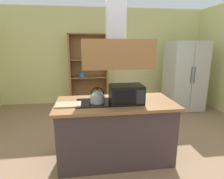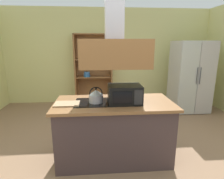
{
  "view_description": "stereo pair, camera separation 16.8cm",
  "coord_description": "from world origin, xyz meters",
  "px_view_note": "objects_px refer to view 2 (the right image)",
  "views": [
    {
      "loc": [
        -0.5,
        -2.53,
        1.72
      ],
      "look_at": [
        -0.1,
        0.35,
        1.0
      ],
      "focal_mm": 29.78,
      "sensor_mm": 36.0,
      "label": 1
    },
    {
      "loc": [
        -0.33,
        -2.55,
        1.72
      ],
      "look_at": [
        -0.1,
        0.35,
        1.0
      ],
      "focal_mm": 29.78,
      "sensor_mm": 36.0,
      "label": 2
    }
  ],
  "objects_px": {
    "refrigerator": "(190,77)",
    "microwave": "(125,94)",
    "kettle": "(96,96)",
    "cutting_board": "(67,104)",
    "dish_cabinet": "(94,73)"
  },
  "relations": [
    {
      "from": "refrigerator",
      "to": "microwave",
      "type": "xyz_separation_m",
      "value": [
        -2.0,
        -2.04,
        0.14
      ]
    },
    {
      "from": "refrigerator",
      "to": "kettle",
      "type": "xyz_separation_m",
      "value": [
        -2.41,
        -1.98,
        0.1
      ]
    },
    {
      "from": "cutting_board",
      "to": "microwave",
      "type": "height_order",
      "value": "microwave"
    },
    {
      "from": "refrigerator",
      "to": "dish_cabinet",
      "type": "height_order",
      "value": "dish_cabinet"
    },
    {
      "from": "dish_cabinet",
      "to": "microwave",
      "type": "bearing_deg",
      "value": -80.36
    },
    {
      "from": "refrigerator",
      "to": "cutting_board",
      "type": "relative_size",
      "value": 5.26
    },
    {
      "from": "refrigerator",
      "to": "dish_cabinet",
      "type": "xyz_separation_m",
      "value": [
        -2.49,
        0.81,
        -0.01
      ]
    },
    {
      "from": "kettle",
      "to": "microwave",
      "type": "xyz_separation_m",
      "value": [
        0.4,
        -0.06,
        0.03
      ]
    },
    {
      "from": "refrigerator",
      "to": "kettle",
      "type": "bearing_deg",
      "value": -140.51
    },
    {
      "from": "dish_cabinet",
      "to": "microwave",
      "type": "xyz_separation_m",
      "value": [
        0.48,
        -2.85,
        0.15
      ]
    },
    {
      "from": "cutting_board",
      "to": "microwave",
      "type": "distance_m",
      "value": 0.81
    },
    {
      "from": "kettle",
      "to": "microwave",
      "type": "relative_size",
      "value": 0.49
    },
    {
      "from": "kettle",
      "to": "dish_cabinet",
      "type": "bearing_deg",
      "value": 91.68
    },
    {
      "from": "dish_cabinet",
      "to": "cutting_board",
      "type": "relative_size",
      "value": 5.84
    },
    {
      "from": "dish_cabinet",
      "to": "kettle",
      "type": "xyz_separation_m",
      "value": [
        0.08,
        -2.79,
        0.11
      ]
    }
  ]
}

